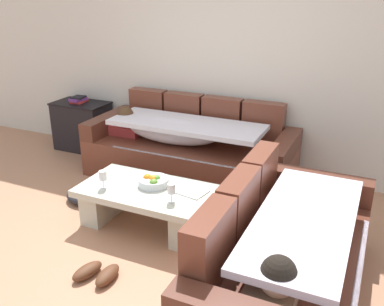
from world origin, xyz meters
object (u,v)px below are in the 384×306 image
at_px(coffee_table, 147,202).
at_px(wine_glass_near_left, 103,176).
at_px(open_magazine, 190,191).
at_px(pair_of_shoes, 97,273).
at_px(book_stack_on_cabinet, 79,100).
at_px(side_cabinet, 83,126).
at_px(couch_near_window, 286,260).
at_px(couch_along_wall, 187,149).
at_px(wine_glass_near_right, 171,189).
at_px(crumpled_garment, 84,195).
at_px(fruit_bowl, 153,181).

bearing_deg(coffee_table, wine_glass_near_left, -155.36).
bearing_deg(open_magazine, coffee_table, -155.44).
height_order(open_magazine, pair_of_shoes, open_magazine).
relative_size(wine_glass_near_left, book_stack_on_cabinet, 0.68).
bearing_deg(side_cabinet, open_magazine, -30.10).
relative_size(side_cabinet, book_stack_on_cabinet, 2.97).
xyz_separation_m(side_cabinet, book_stack_on_cabinet, (-0.02, -0.00, 0.36)).
height_order(couch_near_window, pair_of_shoes, couch_near_window).
distance_m(couch_along_wall, couch_near_window, 2.21).
xyz_separation_m(coffee_table, wine_glass_near_right, (0.33, -0.14, 0.26)).
bearing_deg(wine_glass_near_left, pair_of_shoes, -59.87).
bearing_deg(crumpled_garment, wine_glass_near_right, -13.15).
bearing_deg(fruit_bowl, crumpled_garment, 175.70).
distance_m(side_cabinet, crumpled_garment, 1.57).
height_order(couch_along_wall, coffee_table, couch_along_wall).
xyz_separation_m(couch_near_window, fruit_bowl, (-1.34, 0.55, 0.09)).
distance_m(fruit_bowl, open_magazine, 0.36).
distance_m(side_cabinet, pair_of_shoes, 2.86).
relative_size(couch_near_window, wine_glass_near_right, 11.64).
relative_size(book_stack_on_cabinet, crumpled_garment, 0.61).
bearing_deg(side_cabinet, crumpled_garment, -52.30).
height_order(open_magazine, side_cabinet, side_cabinet).
distance_m(fruit_bowl, side_cabinet, 2.23).
xyz_separation_m(fruit_bowl, wine_glass_near_left, (-0.38, -0.23, 0.07)).
distance_m(wine_glass_near_left, wine_glass_near_right, 0.67).
bearing_deg(wine_glass_near_left, couch_along_wall, 80.31).
bearing_deg(crumpled_garment, coffee_table, -9.26).
xyz_separation_m(couch_near_window, wine_glass_near_right, (-1.05, 0.35, 0.16)).
bearing_deg(book_stack_on_cabinet, wine_glass_near_right, -35.04).
relative_size(side_cabinet, crumpled_garment, 1.80).
xyz_separation_m(coffee_table, wine_glass_near_left, (-0.34, -0.16, 0.26)).
bearing_deg(coffee_table, pair_of_shoes, -86.87).
height_order(wine_glass_near_left, pair_of_shoes, wine_glass_near_left).
xyz_separation_m(coffee_table, fruit_bowl, (0.04, 0.07, 0.18)).
bearing_deg(side_cabinet, couch_near_window, -30.26).
height_order(couch_near_window, book_stack_on_cabinet, couch_near_window).
distance_m(wine_glass_near_left, pair_of_shoes, 0.90).
xyz_separation_m(wine_glass_near_left, pair_of_shoes, (0.39, -0.67, -0.45)).
bearing_deg(couch_near_window, crumpled_garment, 74.35).
height_order(couch_along_wall, pair_of_shoes, couch_along_wall).
height_order(wine_glass_near_left, crumpled_garment, wine_glass_near_left).
bearing_deg(open_magazine, wine_glass_near_right, -95.38).
relative_size(coffee_table, book_stack_on_cabinet, 4.95).
relative_size(couch_near_window, open_magazine, 6.90).
relative_size(couch_near_window, fruit_bowl, 6.90).
xyz_separation_m(wine_glass_near_left, book_stack_on_cabinet, (-1.45, 1.51, 0.18)).
relative_size(couch_near_window, side_cabinet, 2.68).
relative_size(couch_along_wall, wine_glass_near_right, 13.97).
height_order(couch_along_wall, open_magazine, couch_along_wall).
distance_m(wine_glass_near_right, side_cabinet, 2.59).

